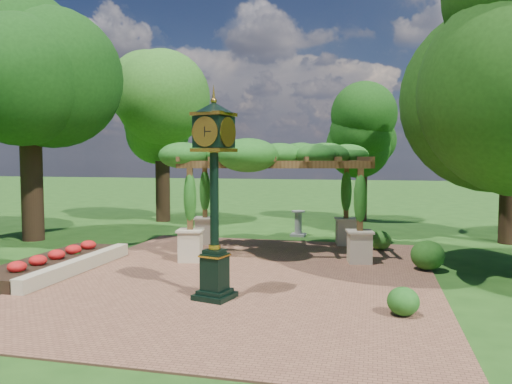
# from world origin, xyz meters

# --- Properties ---
(ground) EXTENTS (120.00, 120.00, 0.00)m
(ground) POSITION_xyz_m (0.00, 0.00, 0.00)
(ground) COLOR #1E4714
(ground) RESTS_ON ground
(brick_plaza) EXTENTS (10.00, 12.00, 0.04)m
(brick_plaza) POSITION_xyz_m (0.00, 1.00, 0.02)
(brick_plaza) COLOR brown
(brick_plaza) RESTS_ON ground
(border_wall) EXTENTS (0.35, 5.00, 0.40)m
(border_wall) POSITION_xyz_m (-4.60, 0.50, 0.20)
(border_wall) COLOR #C6B793
(border_wall) RESTS_ON ground
(flower_bed) EXTENTS (1.50, 5.00, 0.36)m
(flower_bed) POSITION_xyz_m (-5.50, 0.50, 0.18)
(flower_bed) COLOR red
(flower_bed) RESTS_ON ground
(pedestal_clock) EXTENTS (1.07, 1.07, 4.48)m
(pedestal_clock) POSITION_xyz_m (-0.08, -1.16, 2.68)
(pedestal_clock) COLOR black
(pedestal_clock) RESTS_ON brick_plaza
(pergola) EXTENTS (6.55, 4.78, 3.75)m
(pergola) POSITION_xyz_m (0.16, 4.53, 3.08)
(pergola) COLOR beige
(pergola) RESTS_ON brick_plaza
(sundial) EXTENTS (0.61, 0.61, 1.04)m
(sundial) POSITION_xyz_m (0.38, 8.36, 0.46)
(sundial) COLOR gray
(sundial) RESTS_ON ground
(shrub_front) EXTENTS (0.83, 0.83, 0.58)m
(shrub_front) POSITION_xyz_m (3.98, -1.44, 0.33)
(shrub_front) COLOR #1F5719
(shrub_front) RESTS_ON brick_plaza
(shrub_mid) EXTENTS (1.23, 1.23, 0.84)m
(shrub_mid) POSITION_xyz_m (4.87, 2.95, 0.46)
(shrub_mid) COLOR #204E16
(shrub_mid) RESTS_ON brick_plaza
(shrub_back) EXTENTS (0.92, 0.92, 0.66)m
(shrub_back) POSITION_xyz_m (3.61, 5.79, 0.37)
(shrub_back) COLOR #255919
(shrub_back) RESTS_ON brick_plaza
(tree_west_near) EXTENTS (5.38, 5.38, 10.50)m
(tree_west_near) POSITION_xyz_m (-9.48, 4.97, 7.21)
(tree_west_near) COLOR #301E13
(tree_west_near) RESTS_ON ground
(tree_west_far) EXTENTS (4.20, 4.20, 7.82)m
(tree_west_far) POSITION_xyz_m (-6.96, 11.50, 5.36)
(tree_west_far) COLOR black
(tree_west_far) RESTS_ON ground
(tree_north) EXTENTS (3.13, 3.13, 6.35)m
(tree_north) POSITION_xyz_m (2.74, 14.04, 4.34)
(tree_north) COLOR #342114
(tree_north) RESTS_ON ground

